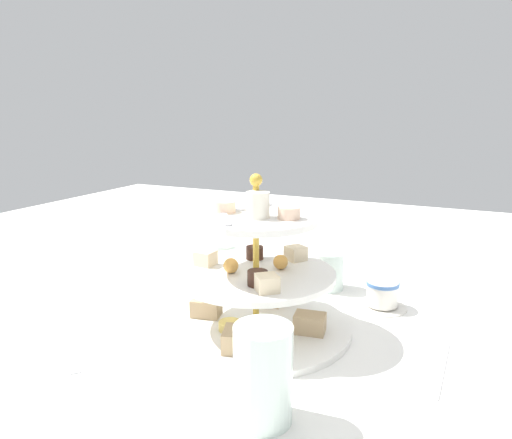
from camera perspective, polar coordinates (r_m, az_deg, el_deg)
name	(u,v)px	position (r m, az deg, el deg)	size (l,w,h in m)	color
ground_plane	(256,329)	(0.79, 0.00, -13.11)	(2.40, 2.40, 0.00)	white
tiered_serving_stand	(256,286)	(0.76, -0.02, -8.08)	(0.31, 0.31, 0.26)	white
water_glass_tall_right	(263,374)	(0.56, 0.86, -18.21)	(0.07, 0.07, 0.12)	silver
water_glass_short_left	(328,270)	(0.96, 8.68, -6.12)	(0.06, 0.06, 0.08)	silver
teacup_with_saucer	(382,295)	(0.89, 15.02, -8.82)	(0.09, 0.09, 0.05)	white
butter_knife_left	(74,345)	(0.79, -21.14, -13.98)	(0.17, 0.01, 0.00)	silver
butter_knife_right	(440,366)	(0.73, 21.35, -16.23)	(0.17, 0.01, 0.00)	silver
water_glass_mid_back	(222,265)	(0.96, -4.12, -5.50)	(0.06, 0.06, 0.09)	silver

